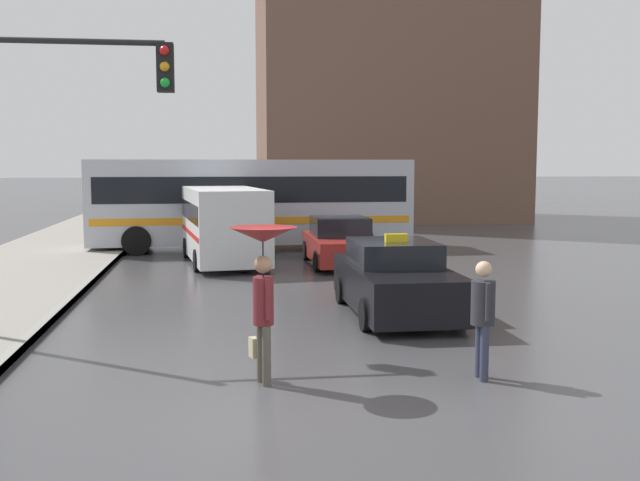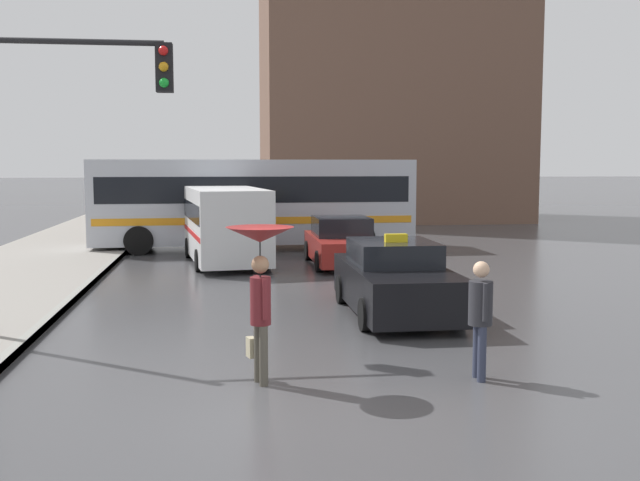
{
  "view_description": "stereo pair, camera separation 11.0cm",
  "coord_description": "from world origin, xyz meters",
  "px_view_note": "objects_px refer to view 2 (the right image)",
  "views": [
    {
      "loc": [
        -1.51,
        -8.54,
        3.0
      ],
      "look_at": [
        0.59,
        6.75,
        1.4
      ],
      "focal_mm": 42.0,
      "sensor_mm": 36.0,
      "label": 1
    },
    {
      "loc": [
        -1.4,
        -8.56,
        3.0
      ],
      "look_at": [
        0.59,
        6.75,
        1.4
      ],
      "focal_mm": 42.0,
      "sensor_mm": 36.0,
      "label": 2
    }
  ],
  "objects_px": {
    "city_bus": "(254,200)",
    "traffic_light": "(56,122)",
    "taxi": "(395,281)",
    "pedestrian_man": "(480,310)",
    "ambulance_van": "(225,221)",
    "sedan_red": "(342,243)",
    "pedestrian_with_umbrella": "(260,263)"
  },
  "relations": [
    {
      "from": "taxi",
      "to": "traffic_light",
      "type": "xyz_separation_m",
      "value": [
        -6.08,
        -1.45,
        2.99
      ]
    },
    {
      "from": "pedestrian_man",
      "to": "traffic_light",
      "type": "bearing_deg",
      "value": -114.58
    },
    {
      "from": "pedestrian_man",
      "to": "taxi",
      "type": "bearing_deg",
      "value": -176.24
    },
    {
      "from": "ambulance_van",
      "to": "pedestrian_man",
      "type": "distance_m",
      "value": 13.18
    },
    {
      "from": "taxi",
      "to": "traffic_light",
      "type": "bearing_deg",
      "value": 13.39
    },
    {
      "from": "city_bus",
      "to": "pedestrian_man",
      "type": "relative_size",
      "value": 6.64
    },
    {
      "from": "sedan_red",
      "to": "pedestrian_with_umbrella",
      "type": "distance_m",
      "value": 12.09
    },
    {
      "from": "sedan_red",
      "to": "pedestrian_man",
      "type": "distance_m",
      "value": 11.86
    },
    {
      "from": "taxi",
      "to": "pedestrian_with_umbrella",
      "type": "relative_size",
      "value": 2.04
    },
    {
      "from": "pedestrian_with_umbrella",
      "to": "traffic_light",
      "type": "height_order",
      "value": "traffic_light"
    },
    {
      "from": "taxi",
      "to": "sedan_red",
      "type": "bearing_deg",
      "value": -90.84
    },
    {
      "from": "taxi",
      "to": "traffic_light",
      "type": "relative_size",
      "value": 0.83
    },
    {
      "from": "sedan_red",
      "to": "pedestrian_man",
      "type": "bearing_deg",
      "value": 90.16
    },
    {
      "from": "ambulance_van",
      "to": "pedestrian_with_umbrella",
      "type": "distance_m",
      "value": 12.54
    },
    {
      "from": "taxi",
      "to": "pedestrian_man",
      "type": "height_order",
      "value": "pedestrian_man"
    },
    {
      "from": "ambulance_van",
      "to": "pedestrian_with_umbrella",
      "type": "height_order",
      "value": "ambulance_van"
    },
    {
      "from": "sedan_red",
      "to": "city_bus",
      "type": "relative_size",
      "value": 0.38
    },
    {
      "from": "sedan_red",
      "to": "traffic_light",
      "type": "height_order",
      "value": "traffic_light"
    },
    {
      "from": "sedan_red",
      "to": "traffic_light",
      "type": "bearing_deg",
      "value": 54.76
    },
    {
      "from": "ambulance_van",
      "to": "traffic_light",
      "type": "height_order",
      "value": "traffic_light"
    },
    {
      "from": "taxi",
      "to": "city_bus",
      "type": "distance_m",
      "value": 12.04
    },
    {
      "from": "city_bus",
      "to": "traffic_light",
      "type": "height_order",
      "value": "traffic_light"
    },
    {
      "from": "taxi",
      "to": "ambulance_van",
      "type": "height_order",
      "value": "ambulance_van"
    },
    {
      "from": "ambulance_van",
      "to": "city_bus",
      "type": "distance_m",
      "value": 3.78
    },
    {
      "from": "pedestrian_man",
      "to": "traffic_light",
      "type": "xyz_separation_m",
      "value": [
        -6.22,
        3.11,
        2.69
      ]
    },
    {
      "from": "ambulance_van",
      "to": "city_bus",
      "type": "height_order",
      "value": "city_bus"
    },
    {
      "from": "taxi",
      "to": "pedestrian_man",
      "type": "distance_m",
      "value": 4.57
    },
    {
      "from": "traffic_light",
      "to": "taxi",
      "type": "bearing_deg",
      "value": 13.39
    },
    {
      "from": "city_bus",
      "to": "pedestrian_man",
      "type": "xyz_separation_m",
      "value": [
        2.45,
        -16.33,
        -0.75
      ]
    },
    {
      "from": "ambulance_van",
      "to": "pedestrian_with_umbrella",
      "type": "xyz_separation_m",
      "value": [
        0.43,
        -12.53,
        0.41
      ]
    },
    {
      "from": "taxi",
      "to": "pedestrian_man",
      "type": "bearing_deg",
      "value": 91.76
    },
    {
      "from": "pedestrian_with_umbrella",
      "to": "taxi",
      "type": "bearing_deg",
      "value": -50.06
    }
  ]
}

